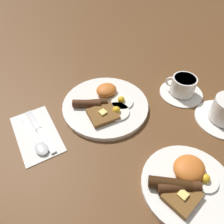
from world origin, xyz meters
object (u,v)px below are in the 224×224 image
at_px(breakfast_plate_far, 186,183).
at_px(teacup_near, 182,87).
at_px(knife, 39,128).
at_px(spoon, 39,144).
at_px(breakfast_plate_near, 105,105).

relative_size(breakfast_plate_far, teacup_near, 1.51).
height_order(breakfast_plate_far, knife, breakfast_plate_far).
bearing_deg(spoon, breakfast_plate_far, 34.86).
bearing_deg(teacup_near, knife, -13.61).
bearing_deg(teacup_near, breakfast_plate_near, -18.56).
height_order(breakfast_plate_far, spoon, breakfast_plate_far).
bearing_deg(spoon, knife, 155.71).
distance_m(knife, spoon, 0.06).
height_order(teacup_near, spoon, teacup_near).
bearing_deg(knife, spoon, -22.10).
distance_m(teacup_near, knife, 0.48).
distance_m(breakfast_plate_far, spoon, 0.40).
relative_size(breakfast_plate_near, breakfast_plate_far, 1.25).
distance_m(breakfast_plate_near, breakfast_plate_far, 0.33).
xyz_separation_m(breakfast_plate_near, teacup_near, (-0.25, 0.09, 0.02)).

